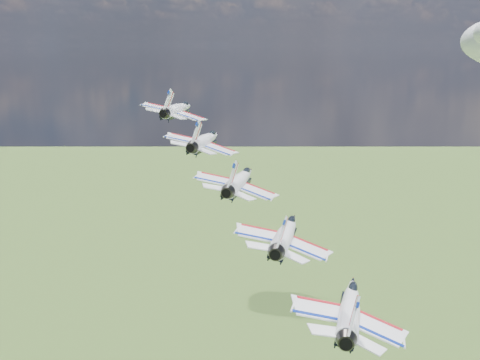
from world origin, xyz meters
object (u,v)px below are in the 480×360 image
at_px(jet_2, 240,180).
at_px(jet_3, 286,233).
at_px(jet_1, 205,140).
at_px(jet_4, 350,307).
at_px(jet_0, 178,109).

bearing_deg(jet_2, jet_3, -54.06).
relative_size(jet_1, jet_2, 1.00).
distance_m(jet_3, jet_4, 13.49).
bearing_deg(jet_4, jet_2, 125.94).
bearing_deg(jet_0, jet_1, -54.06).
distance_m(jet_0, jet_2, 26.99).
bearing_deg(jet_1, jet_4, -54.06).
relative_size(jet_2, jet_3, 1.00).
xyz_separation_m(jet_2, jet_3, (9.42, -9.05, -3.38)).
relative_size(jet_3, jet_4, 1.00).
distance_m(jet_1, jet_3, 26.99).
bearing_deg(jet_1, jet_3, -54.06).
bearing_deg(jet_3, jet_0, 125.94).
bearing_deg(jet_3, jet_2, 125.94).
xyz_separation_m(jet_0, jet_2, (18.84, -18.10, -6.76)).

